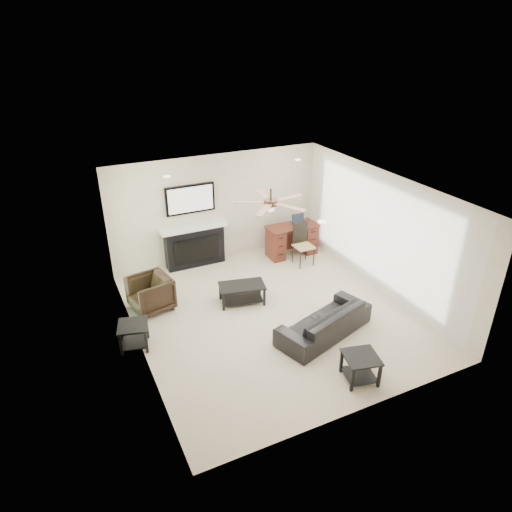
% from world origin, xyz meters
% --- Properties ---
extents(room_shell, '(5.50, 5.54, 2.52)m').
position_xyz_m(room_shell, '(0.19, 0.08, 1.68)').
color(room_shell, beige).
rests_on(room_shell, ground).
extents(sofa, '(2.02, 1.28, 0.55)m').
position_xyz_m(sofa, '(0.56, -0.96, 0.28)').
color(sofa, black).
rests_on(sofa, ground).
extents(armchair, '(0.89, 0.87, 0.69)m').
position_xyz_m(armchair, '(-2.04, 1.19, 0.35)').
color(armchair, black).
rests_on(armchair, ground).
extents(coffee_table, '(0.99, 0.69, 0.40)m').
position_xyz_m(coffee_table, '(-0.34, 0.64, 0.20)').
color(coffee_table, black).
rests_on(coffee_table, ground).
extents(end_table_near, '(0.63, 0.63, 0.45)m').
position_xyz_m(end_table_near, '(0.41, -2.21, 0.23)').
color(end_table_near, black).
rests_on(end_table_near, ground).
extents(end_table_left, '(0.61, 0.61, 0.45)m').
position_xyz_m(end_table_left, '(-2.59, 0.14, 0.23)').
color(end_table_left, black).
rests_on(end_table_left, ground).
extents(fireplace_unit, '(1.52, 0.34, 1.91)m').
position_xyz_m(fireplace_unit, '(-0.65, 2.58, 0.95)').
color(fireplace_unit, black).
rests_on(fireplace_unit, ground).
extents(desk, '(1.22, 0.56, 0.76)m').
position_xyz_m(desk, '(1.63, 2.11, 0.38)').
color(desk, '#3A1A0E').
rests_on(desk, ground).
extents(desk_chair, '(0.42, 0.44, 0.97)m').
position_xyz_m(desk_chair, '(1.63, 1.56, 0.48)').
color(desk_chair, black).
rests_on(desk_chair, ground).
extents(laptop, '(0.33, 0.24, 0.23)m').
position_xyz_m(laptop, '(1.83, 2.09, 0.88)').
color(laptop, black).
rests_on(laptop, desk).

